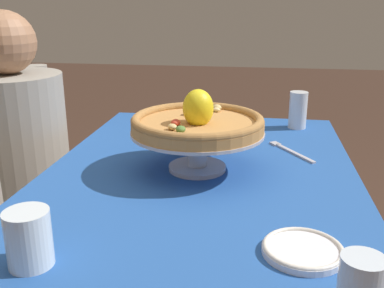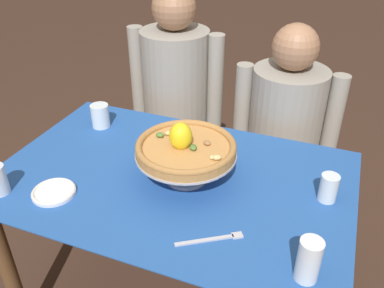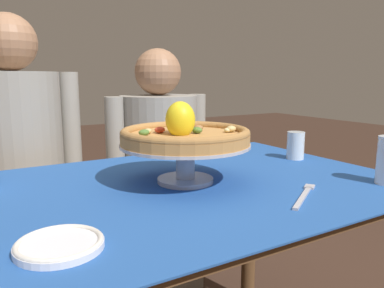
{
  "view_description": "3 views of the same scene",
  "coord_description": "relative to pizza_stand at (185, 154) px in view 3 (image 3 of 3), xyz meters",
  "views": [
    {
      "loc": [
        -1.05,
        -0.15,
        1.15
      ],
      "look_at": [
        0.07,
        0.03,
        0.78
      ],
      "focal_mm": 41.48,
      "sensor_mm": 36.0,
      "label": 1
    },
    {
      "loc": [
        0.5,
        -1.07,
        1.59
      ],
      "look_at": [
        0.06,
        0.06,
        0.83
      ],
      "focal_mm": 37.81,
      "sensor_mm": 36.0,
      "label": 2
    },
    {
      "loc": [
        -0.45,
        -0.86,
        1.0
      ],
      "look_at": [
        0.08,
        0.01,
        0.82
      ],
      "focal_mm": 35.3,
      "sensor_mm": 36.0,
      "label": 3
    }
  ],
  "objects": [
    {
      "name": "diner_right",
      "position": [
        0.24,
        0.67,
        -0.25
      ],
      "size": [
        0.5,
        0.36,
        1.12
      ],
      "color": "gray",
      "rests_on": "ground"
    },
    {
      "name": "dining_table",
      "position": [
        -0.05,
        -0.01,
        -0.19
      ],
      "size": [
        1.27,
        0.83,
        0.72
      ],
      "color": "brown",
      "rests_on": "ground"
    },
    {
      "name": "dinner_fork",
      "position": [
        0.19,
        -0.25,
        -0.08
      ],
      "size": [
        0.18,
        0.13,
        0.01
      ],
      "color": "#B7B7C1",
      "rests_on": "dining_table"
    },
    {
      "name": "side_plate",
      "position": [
        -0.39,
        -0.25,
        -0.07
      ],
      "size": [
        0.15,
        0.15,
        0.02
      ],
      "color": "white",
      "rests_on": "dining_table"
    },
    {
      "name": "pizza_stand",
      "position": [
        0.0,
        0.0,
        0.0
      ],
      "size": [
        0.35,
        0.35,
        0.11
      ],
      "color": "#B7B7C1",
      "rests_on": "dining_table"
    },
    {
      "name": "pizza",
      "position": [
        -0.0,
        -0.0,
        0.06
      ],
      "size": [
        0.35,
        0.35,
        0.11
      ],
      "color": "#BC8447",
      "rests_on": "pizza_stand"
    },
    {
      "name": "water_glass_side_right",
      "position": [
        0.48,
        0.06,
        -0.04
      ],
      "size": [
        0.06,
        0.06,
        0.1
      ],
      "color": "silver",
      "rests_on": "dining_table"
    },
    {
      "name": "diner_left",
      "position": [
        -0.35,
        0.71,
        -0.19
      ],
      "size": [
        0.51,
        0.37,
        1.23
      ],
      "color": "navy",
      "rests_on": "ground"
    }
  ]
}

